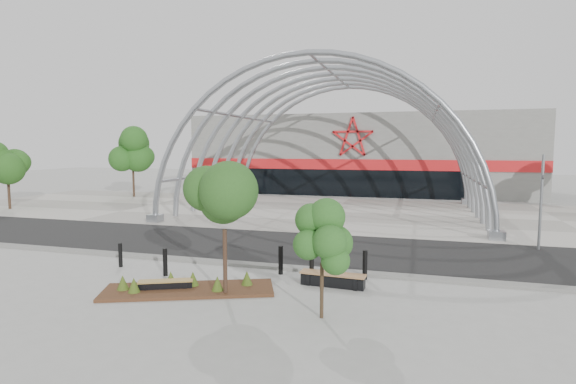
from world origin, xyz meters
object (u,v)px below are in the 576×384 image
at_px(bench_0, 166,286).
at_px(bollard_2, 281,260).
at_px(signal_pole, 541,200).
at_px(street_tree_0, 224,202).
at_px(bench_1, 333,280).
at_px(street_tree_1, 322,240).

relative_size(bench_0, bollard_2, 1.64).
height_order(signal_pole, bollard_2, signal_pole).
bearing_deg(street_tree_0, bench_1, 31.87).
distance_m(street_tree_0, street_tree_1, 3.59).
bearing_deg(bench_1, street_tree_0, -148.13).
height_order(signal_pole, street_tree_0, signal_pole).
xyz_separation_m(street_tree_0, bench_0, (-2.11, -0.11, -2.87)).
bearing_deg(street_tree_0, bench_0, -177.10).
height_order(signal_pole, bench_0, signal_pole).
bearing_deg(street_tree_1, bench_0, 171.20).
xyz_separation_m(signal_pole, street_tree_1, (-7.98, -11.02, -0.11)).
height_order(street_tree_0, street_tree_1, street_tree_0).
bearing_deg(bench_1, bench_0, -158.60).
bearing_deg(bollard_2, bench_1, -23.06).
bearing_deg(bollard_2, street_tree_1, -58.04).
distance_m(signal_pole, bench_0, 17.00).
bearing_deg(street_tree_0, bollard_2, 71.17).
distance_m(bench_0, bollard_2, 4.30).
relative_size(signal_pole, street_tree_1, 1.44).
distance_m(bench_0, bench_1, 5.63).
bearing_deg(signal_pole, street_tree_0, -138.40).
xyz_separation_m(bench_1, bollard_2, (-2.16, 0.92, 0.31)).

